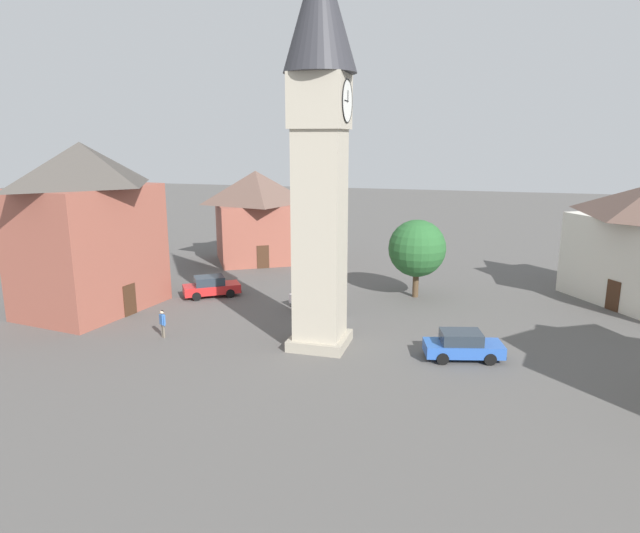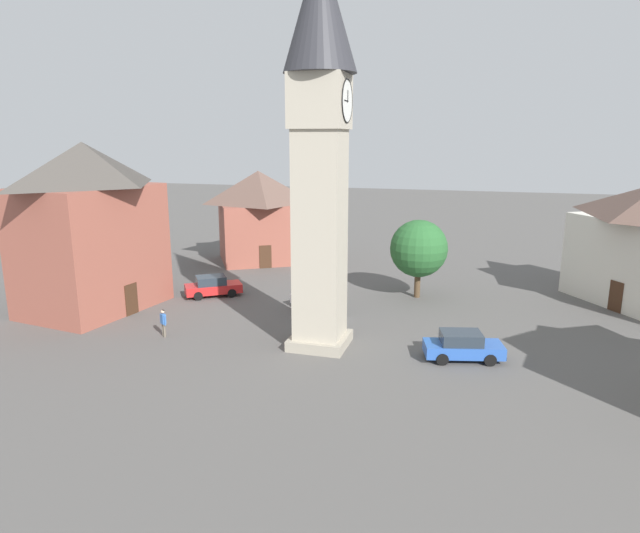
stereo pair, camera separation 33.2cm
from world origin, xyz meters
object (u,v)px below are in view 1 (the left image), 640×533
car_blue_kerb (317,300)px  car_red_corner (211,286)px  tree (417,248)px  pedestrian (162,321)px  building_terrace_right (87,227)px  clock_tower (320,120)px  building_shop_left (256,215)px  car_silver_kerb (463,345)px

car_blue_kerb → car_red_corner: (-1.36, -8.59, 0.00)m
tree → pedestrian: bearing=-46.5°
pedestrian → building_terrace_right: building_terrace_right is taller
clock_tower → car_blue_kerb: size_ratio=4.89×
car_red_corner → pedestrian: (8.72, 1.24, 0.25)m
car_blue_kerb → pedestrian: bearing=-44.9°
tree → building_shop_left: bearing=-117.8°
car_blue_kerb → clock_tower: bearing=17.7°
car_silver_kerb → building_terrace_right: (-2.16, -24.68, 4.99)m
tree → building_shop_left: size_ratio=0.58×
pedestrian → building_shop_left: 21.60m
car_red_corner → building_shop_left: 13.04m
pedestrian → building_shop_left: (-21.18, -2.60, 3.36)m
car_silver_kerb → building_terrace_right: building_terrace_right is taller
building_shop_left → building_terrace_right: bearing=-15.7°
car_silver_kerb → building_shop_left: building_shop_left is taller
clock_tower → car_silver_kerb: bearing=91.3°
clock_tower → car_red_corner: 17.38m
pedestrian → car_silver_kerb: bearing=94.9°
car_red_corner → building_shop_left: size_ratio=0.43×
pedestrian → tree: (-12.73, 13.41, 2.66)m
clock_tower → car_silver_kerb: (-0.17, 7.86, -11.66)m
building_shop_left → building_terrace_right: size_ratio=0.89×
tree → car_blue_kerb: bearing=-48.5°
car_silver_kerb → tree: tree is taller
car_red_corner → pedestrian: pedestrian is taller
clock_tower → building_terrace_right: clock_tower is taller
car_red_corner → tree: (-4.01, 14.65, 2.91)m
car_red_corner → building_terrace_right: (5.10, -6.30, 4.99)m
car_silver_kerb → pedestrian: (1.46, -17.14, 0.25)m
clock_tower → tree: 14.99m
building_shop_left → building_terrace_right: (17.55, -4.94, 1.38)m
clock_tower → tree: bearing=160.2°
clock_tower → building_terrace_right: (-2.34, -16.82, -6.68)m
car_silver_kerb → pedestrian: 17.20m
car_silver_kerb → car_red_corner: size_ratio=1.02×
building_terrace_right → building_shop_left: bearing=164.3°
car_red_corner → tree: tree is taller
car_red_corner → pedestrian: bearing=8.1°
car_silver_kerb → pedestrian: size_ratio=2.61×
building_shop_left → car_silver_kerb: bearing=45.0°
car_blue_kerb → car_silver_kerb: size_ratio=0.98×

